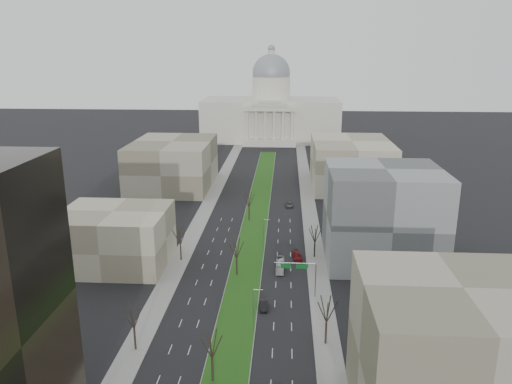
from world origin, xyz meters
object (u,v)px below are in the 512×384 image
at_px(car_red, 297,256).
at_px(car_grey_far, 289,205).
at_px(box_van, 280,265).
at_px(car_black, 264,305).

height_order(car_red, car_grey_far, car_red).
distance_m(car_grey_far, box_van, 51.64).
distance_m(car_red, car_grey_far, 44.89).
height_order(car_black, car_grey_far, car_black).
bearing_deg(car_red, car_black, -113.20).
relative_size(car_red, car_grey_far, 1.06).
bearing_deg(car_grey_far, box_van, -94.33).
relative_size(car_grey_far, box_van, 0.63).
bearing_deg(box_van, car_red, 58.45).
bearing_deg(car_black, car_red, 71.96).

